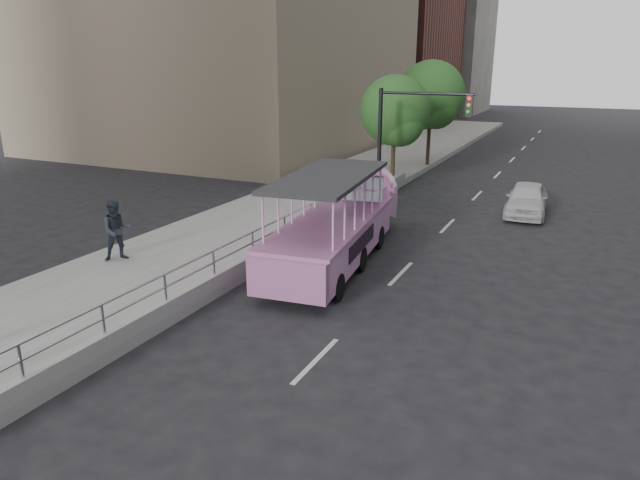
% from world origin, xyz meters
% --- Properties ---
extents(ground, '(160.00, 160.00, 0.00)m').
position_xyz_m(ground, '(0.00, 0.00, 0.00)').
color(ground, black).
extents(sidewalk, '(5.50, 80.00, 0.30)m').
position_xyz_m(sidewalk, '(-5.75, 10.00, 0.15)').
color(sidewalk, '#A4A49F').
rests_on(sidewalk, ground).
extents(kerb_wall, '(0.24, 30.00, 0.36)m').
position_xyz_m(kerb_wall, '(-3.12, 2.00, 0.48)').
color(kerb_wall, '#A1A19B').
rests_on(kerb_wall, sidewalk).
extents(guardrail, '(0.07, 22.00, 0.71)m').
position_xyz_m(guardrail, '(-3.12, 2.00, 1.14)').
color(guardrail, '#B6B6BB').
rests_on(guardrail, kerb_wall).
extents(duck_boat, '(3.27, 9.37, 3.05)m').
position_xyz_m(duck_boat, '(-1.35, 4.58, 1.13)').
color(duck_boat, black).
rests_on(duck_boat, ground).
extents(car, '(1.84, 4.13, 1.38)m').
position_xyz_m(car, '(3.59, 13.20, 0.69)').
color(car, beige).
rests_on(car, ground).
extents(pedestrian_mid, '(1.16, 1.19, 1.93)m').
position_xyz_m(pedestrian_mid, '(-7.19, 0.59, 1.26)').
color(pedestrian_mid, '#29323C').
rests_on(pedestrian_mid, sidewalk).
extents(parking_sign, '(0.24, 0.53, 2.52)m').
position_xyz_m(parking_sign, '(-2.86, 8.70, 1.61)').
color(parking_sign, black).
rests_on(parking_sign, ground).
extents(traffic_signal, '(4.20, 0.32, 5.20)m').
position_xyz_m(traffic_signal, '(-1.70, 12.50, 3.50)').
color(traffic_signal, black).
rests_on(traffic_signal, ground).
extents(street_tree_near, '(3.52, 3.52, 5.72)m').
position_xyz_m(street_tree_near, '(-3.30, 15.93, 3.82)').
color(street_tree_near, '#322217').
rests_on(street_tree_near, ground).
extents(street_tree_far, '(3.97, 3.97, 6.45)m').
position_xyz_m(street_tree_far, '(-3.10, 21.93, 4.31)').
color(street_tree_far, '#322217').
rests_on(street_tree_far, ground).
extents(midrise_stone_b, '(16.00, 14.00, 20.00)m').
position_xyz_m(midrise_stone_b, '(-16.00, 64.00, 10.00)').
color(midrise_stone_b, gray).
rests_on(midrise_stone_b, ground).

